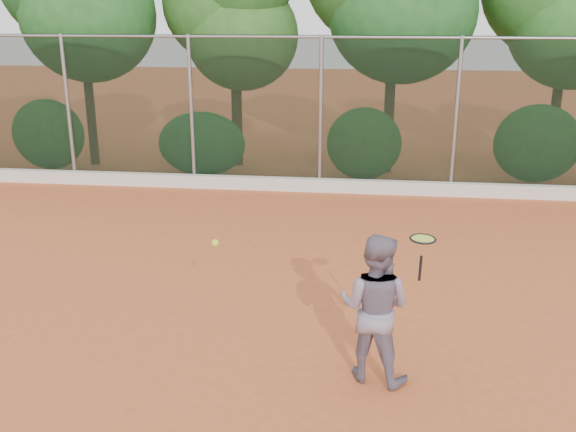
# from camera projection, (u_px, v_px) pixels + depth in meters

# --- Properties ---
(ground) EXTENTS (80.00, 80.00, 0.00)m
(ground) POSITION_uv_depth(u_px,v_px,m) (279.00, 329.00, 8.43)
(ground) COLOR #C75D2F
(ground) RESTS_ON ground
(concrete_curb) EXTENTS (24.00, 0.20, 0.30)m
(concrete_curb) POSITION_uv_depth(u_px,v_px,m) (319.00, 185.00, 14.83)
(concrete_curb) COLOR silver
(concrete_curb) RESTS_ON ground
(tennis_player) EXTENTS (1.00, 0.88, 1.73)m
(tennis_player) POSITION_uv_depth(u_px,v_px,m) (375.00, 308.00, 7.08)
(tennis_player) COLOR slate
(tennis_player) RESTS_ON ground
(chainlink_fence) EXTENTS (24.09, 0.09, 3.50)m
(chainlink_fence) POSITION_uv_depth(u_px,v_px,m) (321.00, 110.00, 14.48)
(chainlink_fence) COLOR black
(chainlink_fence) RESTS_ON ground
(tennis_racket) EXTENTS (0.36, 0.36, 0.51)m
(tennis_racket) POSITION_uv_depth(u_px,v_px,m) (423.00, 242.00, 6.59)
(tennis_racket) COLOR black
(tennis_racket) RESTS_ON ground
(tennis_ball_in_flight) EXTENTS (0.07, 0.07, 0.07)m
(tennis_ball_in_flight) POSITION_uv_depth(u_px,v_px,m) (215.00, 243.00, 6.65)
(tennis_ball_in_flight) COLOR #CAEA35
(tennis_ball_in_flight) RESTS_ON ground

